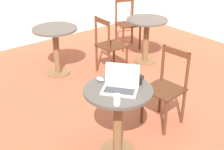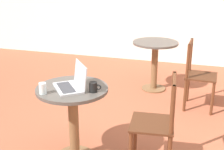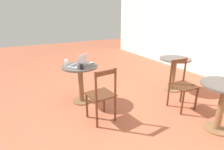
% 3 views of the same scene
% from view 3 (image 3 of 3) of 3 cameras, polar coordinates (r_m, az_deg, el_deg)
% --- Properties ---
extents(ground_plane, '(16.00, 16.00, 0.00)m').
position_cam_3_polar(ground_plane, '(3.32, -2.27, -10.63)').
color(ground_plane, '#9E5138').
extents(wall_back, '(9.40, 0.06, 2.70)m').
position_cam_3_polar(wall_back, '(5.19, 32.33, 13.09)').
color(wall_back, white).
rests_on(wall_back, ground_plane).
extents(cafe_table_near, '(0.67, 0.67, 0.74)m').
position_cam_3_polar(cafe_table_near, '(3.38, -10.26, -0.30)').
color(cafe_table_near, brown).
rests_on(cafe_table_near, ground_plane).
extents(cafe_table_mid, '(0.67, 0.67, 0.74)m').
position_cam_3_polar(cafe_table_mid, '(2.97, 32.60, -6.12)').
color(cafe_table_mid, brown).
rests_on(cafe_table_mid, ground_plane).
extents(cafe_table_far, '(0.67, 0.67, 0.74)m').
position_cam_3_polar(cafe_table_far, '(4.12, 19.65, 2.44)').
color(cafe_table_far, brown).
rests_on(cafe_table_far, ground_plane).
extents(chair_near_right, '(0.42, 0.42, 0.90)m').
position_cam_3_polar(chair_near_right, '(2.77, -3.34, -6.65)').
color(chair_near_right, '#562D19').
rests_on(chair_near_right, ground_plane).
extents(chair_mid_left, '(0.41, 0.41, 0.90)m').
position_cam_3_polar(chair_mid_left, '(3.40, 21.83, -3.01)').
color(chair_mid_left, '#562D19').
rests_on(chair_mid_left, ground_plane).
extents(laptop, '(0.39, 0.41, 0.23)m').
position_cam_3_polar(laptop, '(3.29, -10.79, 3.69)').
color(laptop, '#B7B7BC').
rests_on(laptop, cafe_table_near).
extents(mouse, '(0.06, 0.10, 0.03)m').
position_cam_3_polar(mouse, '(3.42, -6.72, 3.96)').
color(mouse, '#B7B7BC').
rests_on(mouse, cafe_table_near).
extents(mug, '(0.11, 0.07, 0.09)m').
position_cam_3_polar(mug, '(3.09, -9.90, 2.67)').
color(mug, black).
rests_on(mug, cafe_table_near).
extents(drinking_glass, '(0.06, 0.06, 0.10)m').
position_cam_3_polar(drinking_glass, '(3.43, -14.77, 4.03)').
color(drinking_glass, silver).
rests_on(drinking_glass, cafe_table_near).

